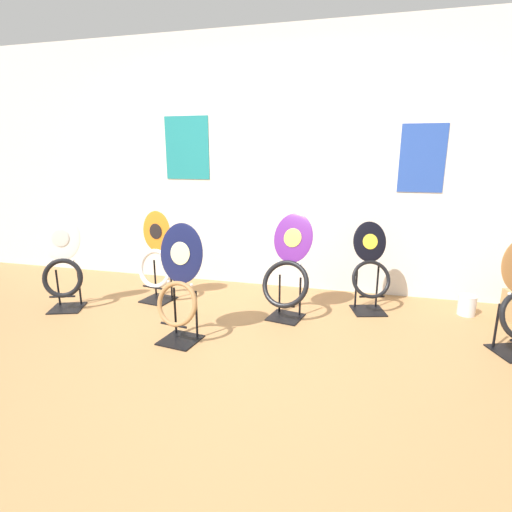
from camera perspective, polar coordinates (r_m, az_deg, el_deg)
The scene contains 8 objects.
ground_plane at distance 2.67m, azimuth -6.11°, elevation -17.29°, with size 14.00×14.00×0.00m, color #A37547.
wall_back at distance 4.21m, azimuth 3.39°, elevation 12.96°, with size 8.00×0.07×2.60m.
toilet_seat_display_purple_note at distance 3.46m, azimuth 4.52°, elevation -2.56°, with size 0.46×0.43×0.90m.
toilet_seat_display_orange_sun at distance 3.97m, azimuth -14.12°, elevation -0.86°, with size 0.40×0.32×0.88m.
toilet_seat_display_navy_moon at distance 3.06m, azimuth -10.90°, elevation -4.02°, with size 0.39×0.32×0.91m.
toilet_seat_display_jazz_black at distance 3.74m, azimuth 15.99°, elevation -1.78°, with size 0.39×0.37×0.81m.
toilet_seat_display_white_plain at distance 4.04m, azimuth -25.91°, elevation -1.64°, with size 0.39×0.36×0.87m.
paint_can at distance 4.05m, azimuth 27.92°, elevation -6.14°, with size 0.15×0.15×0.18m.
Camera 1 is at (0.84, -2.12, 1.40)m, focal length 28.00 mm.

